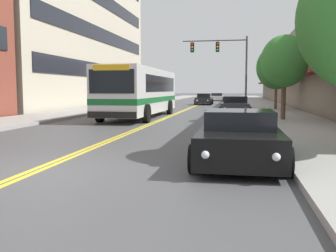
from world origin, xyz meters
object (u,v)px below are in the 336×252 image
at_px(street_tree_right_far, 276,67).
at_px(traffic_signal_mast, 225,57).
at_px(city_bus, 141,90).
at_px(car_white_moving_second, 217,97).
at_px(car_charcoal_moving_lead, 204,99).
at_px(street_tree_right_mid, 284,61).
at_px(car_dark_grey_parked_right_mid, 235,106).
at_px(car_black_parked_right_foreground, 239,138).
at_px(car_navy_parked_left_near, 156,100).

bearing_deg(street_tree_right_far, traffic_signal_mast, 135.95).
xyz_separation_m(city_bus, street_tree_right_far, (9.21, 8.71, 1.85)).
bearing_deg(city_bus, car_white_moving_second, 85.13).
bearing_deg(car_charcoal_moving_lead, street_tree_right_mid, -74.53).
bearing_deg(car_dark_grey_parked_right_mid, car_charcoal_moving_lead, 101.67).
bearing_deg(street_tree_right_mid, street_tree_right_far, 86.49).
distance_m(car_black_parked_right_foreground, street_tree_right_mid, 12.50).
distance_m(car_black_parked_right_foreground, car_charcoal_moving_lead, 34.74).
height_order(car_navy_parked_left_near, street_tree_right_mid, street_tree_right_mid).
distance_m(city_bus, car_white_moving_second, 35.53).
bearing_deg(car_navy_parked_left_near, car_white_moving_second, 72.98).
bearing_deg(car_white_moving_second, city_bus, -94.87).
height_order(street_tree_right_mid, street_tree_right_far, street_tree_right_far).
bearing_deg(car_navy_parked_left_near, car_dark_grey_parked_right_mid, -58.36).
bearing_deg(car_white_moving_second, car_black_parked_right_foreground, -86.41).
height_order(car_navy_parked_left_near, car_dark_grey_parked_right_mid, car_navy_parked_left_near).
bearing_deg(car_white_moving_second, street_tree_right_far, -76.93).
xyz_separation_m(car_navy_parked_left_near, traffic_signal_mast, (7.54, -3.79, 4.16)).
relative_size(traffic_signal_mast, street_tree_right_far, 1.29).
distance_m(car_white_moving_second, street_tree_right_mid, 38.05).
height_order(city_bus, car_white_moving_second, city_bus).
relative_size(car_dark_grey_parked_right_mid, traffic_signal_mast, 0.64).
bearing_deg(car_navy_parked_left_near, car_charcoal_moving_lead, 36.32).
relative_size(city_bus, traffic_signal_mast, 1.69).
relative_size(city_bus, street_tree_right_mid, 2.51).
xyz_separation_m(car_navy_parked_left_near, car_dark_grey_parked_right_mid, (8.65, -14.04, -0.02)).
bearing_deg(car_dark_grey_parked_right_mid, car_black_parked_right_foreground, -89.43).
bearing_deg(car_navy_parked_left_near, traffic_signal_mast, -26.65).
height_order(car_white_moving_second, street_tree_right_mid, street_tree_right_mid).
bearing_deg(car_white_moving_second, car_charcoal_moving_lead, -92.75).
bearing_deg(car_charcoal_moving_lead, car_white_moving_second, 87.25).
distance_m(car_white_moving_second, traffic_signal_mast, 22.91).
bearing_deg(traffic_signal_mast, car_charcoal_moving_lead, 108.88).
bearing_deg(car_charcoal_moving_lead, street_tree_right_far, -59.38).
distance_m(car_black_parked_right_foreground, street_tree_right_far, 23.25).
height_order(city_bus, street_tree_right_far, street_tree_right_far).
bearing_deg(street_tree_right_mid, car_black_parked_right_foreground, -101.42).
relative_size(car_dark_grey_parked_right_mid, car_white_moving_second, 0.98).
relative_size(car_navy_parked_left_near, street_tree_right_far, 0.83).
bearing_deg(car_black_parked_right_foreground, car_white_moving_second, 93.59).
xyz_separation_m(car_navy_parked_left_near, car_charcoal_moving_lead, (4.99, 3.67, -0.03)).
distance_m(car_black_parked_right_foreground, traffic_signal_mast, 27.43).
height_order(car_black_parked_right_foreground, car_dark_grey_parked_right_mid, car_dark_grey_parked_right_mid).
distance_m(city_bus, street_tree_right_mid, 8.95).
height_order(car_charcoal_moving_lead, street_tree_right_mid, street_tree_right_mid).
bearing_deg(car_black_parked_right_foreground, street_tree_right_mid, 78.58).
bearing_deg(car_dark_grey_parked_right_mid, car_white_moving_second, 95.13).
height_order(car_dark_grey_parked_right_mid, traffic_signal_mast, traffic_signal_mast).
bearing_deg(street_tree_right_mid, car_navy_parked_left_near, 120.75).
distance_m(car_black_parked_right_foreground, car_dark_grey_parked_right_mid, 16.82).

